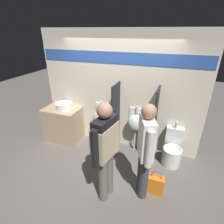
{
  "coord_description": "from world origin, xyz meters",
  "views": [
    {
      "loc": [
        1.16,
        -3.02,
        2.66
      ],
      "look_at": [
        0.0,
        0.17,
        1.05
      ],
      "focal_mm": 28.0,
      "sensor_mm": 36.0,
      "label": 1
    }
  ],
  "objects_px": {
    "sink_basin": "(64,105)",
    "cell_phone": "(68,112)",
    "person_in_vest": "(105,147)",
    "urinal_near_counter": "(101,117)",
    "urinal_far": "(136,123)",
    "person_with_lanyard": "(145,149)",
    "shopping_bag": "(155,184)",
    "toilet": "(172,150)"
  },
  "relations": [
    {
      "from": "person_in_vest",
      "to": "person_with_lanyard",
      "type": "distance_m",
      "value": 0.64
    },
    {
      "from": "sink_basin",
      "to": "toilet",
      "type": "height_order",
      "value": "sink_basin"
    },
    {
      "from": "cell_phone",
      "to": "urinal_far",
      "type": "xyz_separation_m",
      "value": [
        1.58,
        0.3,
        -0.16
      ]
    },
    {
      "from": "person_in_vest",
      "to": "urinal_near_counter",
      "type": "bearing_deg",
      "value": 37.13
    },
    {
      "from": "sink_basin",
      "to": "urinal_far",
      "type": "relative_size",
      "value": 0.37
    },
    {
      "from": "toilet",
      "to": "person_with_lanyard",
      "type": "xyz_separation_m",
      "value": [
        -0.45,
        -1.01,
        0.64
      ]
    },
    {
      "from": "sink_basin",
      "to": "person_with_lanyard",
      "type": "relative_size",
      "value": 0.24
    },
    {
      "from": "cell_phone",
      "to": "urinal_near_counter",
      "type": "bearing_deg",
      "value": 22.76
    },
    {
      "from": "cell_phone",
      "to": "person_in_vest",
      "type": "xyz_separation_m",
      "value": [
        1.42,
        -1.15,
        0.14
      ]
    },
    {
      "from": "toilet",
      "to": "shopping_bag",
      "type": "distance_m",
      "value": 0.96
    },
    {
      "from": "urinal_near_counter",
      "to": "shopping_bag",
      "type": "relative_size",
      "value": 2.29
    },
    {
      "from": "person_in_vest",
      "to": "person_with_lanyard",
      "type": "height_order",
      "value": "person_in_vest"
    },
    {
      "from": "sink_basin",
      "to": "cell_phone",
      "type": "relative_size",
      "value": 2.95
    },
    {
      "from": "urinal_near_counter",
      "to": "person_with_lanyard",
      "type": "xyz_separation_m",
      "value": [
        1.28,
        -1.19,
        0.22
      ]
    },
    {
      "from": "urinal_far",
      "to": "person_in_vest",
      "type": "relative_size",
      "value": 0.63
    },
    {
      "from": "urinal_near_counter",
      "to": "urinal_far",
      "type": "bearing_deg",
      "value": 0.0
    },
    {
      "from": "urinal_far",
      "to": "person_in_vest",
      "type": "bearing_deg",
      "value": -96.23
    },
    {
      "from": "shopping_bag",
      "to": "toilet",
      "type": "bearing_deg",
      "value": 76.44
    },
    {
      "from": "toilet",
      "to": "cell_phone",
      "type": "bearing_deg",
      "value": -177.18
    },
    {
      "from": "urinal_near_counter",
      "to": "urinal_far",
      "type": "relative_size",
      "value": 1.0
    },
    {
      "from": "urinal_near_counter",
      "to": "person_with_lanyard",
      "type": "bearing_deg",
      "value": -42.73
    },
    {
      "from": "sink_basin",
      "to": "shopping_bag",
      "type": "height_order",
      "value": "sink_basin"
    },
    {
      "from": "urinal_near_counter",
      "to": "toilet",
      "type": "xyz_separation_m",
      "value": [
        1.74,
        -0.18,
        -0.42
      ]
    },
    {
      "from": "sink_basin",
      "to": "urinal_near_counter",
      "type": "relative_size",
      "value": 0.37
    },
    {
      "from": "sink_basin",
      "to": "urinal_far",
      "type": "height_order",
      "value": "sink_basin"
    },
    {
      "from": "urinal_near_counter",
      "to": "person_with_lanyard",
      "type": "height_order",
      "value": "person_with_lanyard"
    },
    {
      "from": "urinal_far",
      "to": "shopping_bag",
      "type": "distance_m",
      "value": 1.39
    },
    {
      "from": "cell_phone",
      "to": "toilet",
      "type": "relative_size",
      "value": 0.15
    },
    {
      "from": "cell_phone",
      "to": "sink_basin",
      "type": "bearing_deg",
      "value": 140.47
    },
    {
      "from": "sink_basin",
      "to": "cell_phone",
      "type": "bearing_deg",
      "value": -39.53
    },
    {
      "from": "urinal_far",
      "to": "person_in_vest",
      "type": "distance_m",
      "value": 1.49
    },
    {
      "from": "shopping_bag",
      "to": "urinal_near_counter",
      "type": "bearing_deg",
      "value": 143.77
    },
    {
      "from": "cell_phone",
      "to": "person_with_lanyard",
      "type": "bearing_deg",
      "value": -23.95
    },
    {
      "from": "urinal_far",
      "to": "toilet",
      "type": "bearing_deg",
      "value": -11.6
    },
    {
      "from": "toilet",
      "to": "shopping_bag",
      "type": "relative_size",
      "value": 1.89
    },
    {
      "from": "person_in_vest",
      "to": "shopping_bag",
      "type": "bearing_deg",
      "value": -55.83
    },
    {
      "from": "sink_basin",
      "to": "cell_phone",
      "type": "distance_m",
      "value": 0.29
    },
    {
      "from": "cell_phone",
      "to": "person_in_vest",
      "type": "height_order",
      "value": "person_in_vest"
    },
    {
      "from": "person_with_lanyard",
      "to": "urinal_near_counter",
      "type": "bearing_deg",
      "value": 27.1
    },
    {
      "from": "urinal_far",
      "to": "toilet",
      "type": "height_order",
      "value": "urinal_far"
    },
    {
      "from": "toilet",
      "to": "person_with_lanyard",
      "type": "height_order",
      "value": "person_with_lanyard"
    },
    {
      "from": "cell_phone",
      "to": "person_with_lanyard",
      "type": "xyz_separation_m",
      "value": [
        2.0,
        -0.89,
        0.06
      ]
    }
  ]
}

